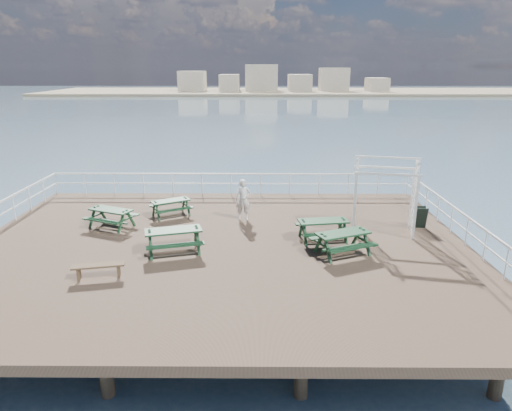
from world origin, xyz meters
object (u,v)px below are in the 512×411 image
Objects in this scene: picnic_table_a at (171,204)px; picnic_table_d at (174,236)px; trellis_arbor at (384,199)px; picnic_table_c at (323,226)px; picnic_table_e at (343,238)px; picnic_table_b at (111,214)px; person at (243,200)px; flat_bench_far at (99,268)px.

picnic_table_d is at bearing -107.93° from picnic_table_a.
trellis_arbor is (7.76, 2.10, 0.72)m from picnic_table_d.
picnic_table_e reaches higher than picnic_table_c.
person is at bearing 33.86° from picnic_table_b.
picnic_table_c is 5.45m from picnic_table_d.
person is at bearing -39.20° from picnic_table_a.
flat_bench_far is at bearing -164.51° from picnic_table_c.
picnic_table_e is 0.77× the size of trellis_arbor.
picnic_table_d is 1.42× the size of flat_bench_far.
trellis_arbor reaches higher than flat_bench_far.
picnic_table_d reaches higher than flat_bench_far.
picnic_table_e is at bearing -62.08° from picnic_table_a.
picnic_table_d is at bearing 35.17° from flat_bench_far.
picnic_table_e is (0.50, -1.32, 0.01)m from picnic_table_c.
picnic_table_b is 1.35× the size of flat_bench_far.
picnic_table_d is at bearing 154.99° from picnic_table_e.
picnic_table_c is at bearing 12.08° from flat_bench_far.
picnic_table_c reaches higher than picnic_table_a.
person is (4.22, 5.60, 0.53)m from flat_bench_far.
picnic_table_e is at bearing -16.97° from picnic_table_d.
trellis_arbor is at bearing -15.18° from person.
picnic_table_c reaches higher than picnic_table_b.
picnic_table_a is 1.18× the size of person.
picnic_table_a is 6.81m from picnic_table_c.
picnic_table_c is 2.72m from trellis_arbor.
picnic_table_b is (-2.11, -1.49, 0.04)m from picnic_table_a.
person reaches higher than flat_bench_far.
person is at bearing 41.54° from picnic_table_d.
picnic_table_c is 0.68× the size of trellis_arbor.
picnic_table_c is 0.88× the size of picnic_table_e.
picnic_table_d is at bearing -176.26° from picnic_table_c.
picnic_table_c is 7.94m from flat_bench_far.
picnic_table_e is at bearing 1.88° from flat_bench_far.
picnic_table_e is 1.32× the size of person.
flat_bench_far is (-1.07, -6.11, -0.17)m from picnic_table_a.
picnic_table_a is at bearing 179.08° from trellis_arbor.
picnic_table_a is 1.02× the size of picnic_table_c.
trellis_arbor reaches higher than picnic_table_b.
picnic_table_c is 3.85m from person.
person is (3.15, -0.52, 0.36)m from picnic_table_a.
person is (2.29, 3.52, 0.27)m from picnic_table_d.
picnic_table_a is at bearing 124.40° from picnic_table_e.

